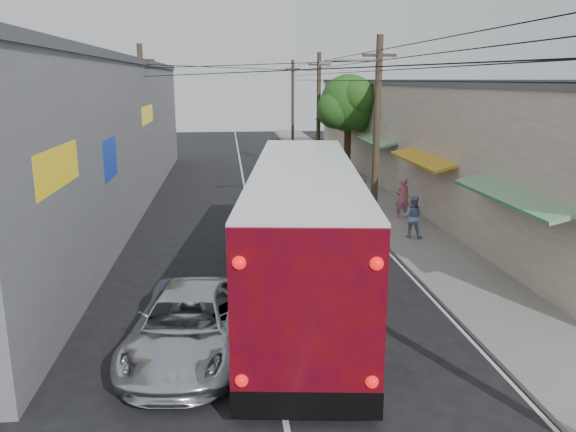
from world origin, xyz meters
The scene contains 13 objects.
ground centered at (0.00, 0.00, 0.00)m, with size 120.00×120.00×0.00m, color black.
sidewalk centered at (6.50, 20.00, 0.06)m, with size 3.00×80.00×0.12m, color slate.
building_right centered at (10.99, 22.00, 3.15)m, with size 7.09×40.00×6.25m.
building_left centered at (-8.50, 18.00, 3.65)m, with size 7.20×36.00×7.25m.
utility_poles centered at (3.13, 20.33, 4.13)m, with size 11.80×45.28×8.00m.
street_tree centered at (6.87, 26.02, 4.67)m, with size 4.40×4.00×6.60m.
coach_bus centered at (1.21, 5.94, 2.02)m, with size 4.48×13.74×3.89m.
jeepney centered at (-1.97, 2.34, 0.74)m, with size 2.45×5.30×1.47m, color silver.
parked_suv centered at (4.60, 18.00, 0.92)m, with size 2.57×6.32×1.83m, color #A2A2AA.
parked_car_mid centered at (4.60, 26.00, 0.71)m, with size 1.68×4.19×1.43m, color #232327.
parked_car_far centered at (4.60, 31.51, 0.67)m, with size 1.42×4.07×1.34m, color black.
pedestrian_near centered at (6.85, 14.32, 1.04)m, with size 0.67×0.44×1.84m, color #C2667A.
pedestrian_far centered at (6.29, 11.11, 0.96)m, with size 0.82×0.64×1.69m, color #7D8FB6.
Camera 1 is at (-0.96, -9.82, 6.26)m, focal length 35.00 mm.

